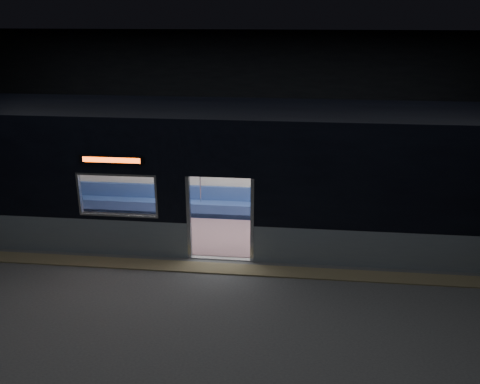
# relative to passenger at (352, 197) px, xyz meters

# --- Properties ---
(station_floor) EXTENTS (24.00, 14.00, 0.01)m
(station_floor) POSITION_rel_passenger_xyz_m (-3.26, -3.55, -0.80)
(station_floor) COLOR #47494C
(station_floor) RESTS_ON ground
(station_envelope) EXTENTS (24.00, 14.00, 5.00)m
(station_envelope) POSITION_rel_passenger_xyz_m (-3.26, -3.55, 2.87)
(station_envelope) COLOR black
(station_envelope) RESTS_ON station_floor
(tactile_strip) EXTENTS (22.80, 0.50, 0.03)m
(tactile_strip) POSITION_rel_passenger_xyz_m (-3.26, -3.00, -0.78)
(tactile_strip) COLOR #8C7F59
(tactile_strip) RESTS_ON station_floor
(metro_car) EXTENTS (18.00, 3.04, 3.35)m
(metro_car) POSITION_rel_passenger_xyz_m (-3.26, -1.00, 1.05)
(metro_car) COLOR gray
(metro_car) RESTS_ON station_floor
(passenger) EXTENTS (0.39, 0.67, 1.36)m
(passenger) POSITION_rel_passenger_xyz_m (0.00, 0.00, 0.00)
(passenger) COLOR black
(passenger) RESTS_ON metro_car
(handbag) EXTENTS (0.32, 0.28, 0.15)m
(handbag) POSITION_rel_passenger_xyz_m (-0.02, -0.22, -0.11)
(handbag) COLOR black
(handbag) RESTS_ON passenger
(transit_map) EXTENTS (0.99, 0.03, 0.64)m
(transit_map) POSITION_rel_passenger_xyz_m (-1.98, 0.31, 0.68)
(transit_map) COLOR white
(transit_map) RESTS_ON metro_car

